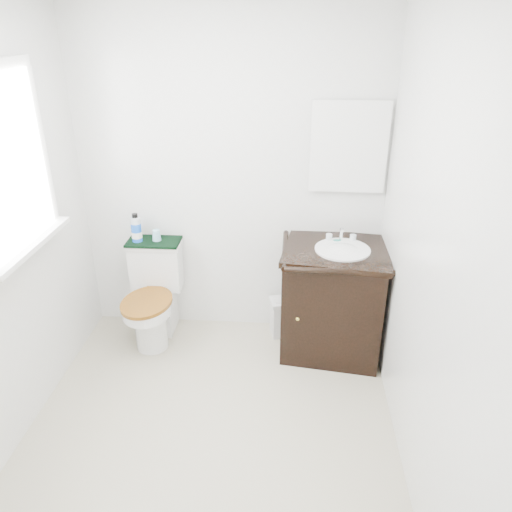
# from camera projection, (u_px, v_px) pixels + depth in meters

# --- Properties ---
(floor) EXTENTS (2.40, 2.40, 0.00)m
(floor) POSITION_uv_depth(u_px,v_px,m) (211.00, 431.00, 2.99)
(floor) COLOR beige
(floor) RESTS_ON ground
(wall_back) EXTENTS (2.40, 0.00, 2.40)m
(wall_back) POSITION_uv_depth(u_px,v_px,m) (230.00, 179.00, 3.55)
(wall_back) COLOR silver
(wall_back) RESTS_ON ground
(wall_front) EXTENTS (2.40, 0.00, 2.40)m
(wall_front) POSITION_uv_depth(u_px,v_px,m) (127.00, 429.00, 1.39)
(wall_front) COLOR silver
(wall_front) RESTS_ON ground
(wall_right) EXTENTS (0.00, 2.40, 2.40)m
(wall_right) POSITION_uv_depth(u_px,v_px,m) (427.00, 257.00, 2.40)
(wall_right) COLOR silver
(wall_right) RESTS_ON ground
(window) EXTENTS (0.02, 0.70, 0.90)m
(window) POSITION_uv_depth(u_px,v_px,m) (5.00, 163.00, 2.62)
(window) COLOR white
(window) RESTS_ON wall_left
(mirror) EXTENTS (0.50, 0.02, 0.60)m
(mirror) POSITION_uv_depth(u_px,v_px,m) (349.00, 147.00, 3.37)
(mirror) COLOR silver
(mirror) RESTS_ON wall_back
(toilet) EXTENTS (0.40, 0.63, 0.74)m
(toilet) POSITION_uv_depth(u_px,v_px,m) (155.00, 299.00, 3.76)
(toilet) COLOR white
(toilet) RESTS_ON floor
(vanity) EXTENTS (0.79, 0.70, 0.92)m
(vanity) POSITION_uv_depth(u_px,v_px,m) (334.00, 298.00, 3.57)
(vanity) COLOR black
(vanity) RESTS_ON floor
(trash_bin) EXTENTS (0.25, 0.22, 0.30)m
(trash_bin) POSITION_uv_depth(u_px,v_px,m) (284.00, 316.00, 3.85)
(trash_bin) COLOR silver
(trash_bin) RESTS_ON floor
(towel) EXTENTS (0.39, 0.22, 0.02)m
(towel) POSITION_uv_depth(u_px,v_px,m) (154.00, 242.00, 3.69)
(towel) COLOR black
(towel) RESTS_ON toilet
(mouthwash_bottle) EXTENTS (0.07, 0.07, 0.21)m
(mouthwash_bottle) POSITION_uv_depth(u_px,v_px,m) (136.00, 229.00, 3.64)
(mouthwash_bottle) COLOR blue
(mouthwash_bottle) RESTS_ON towel
(cup) EXTENTS (0.07, 0.07, 0.08)m
(cup) POSITION_uv_depth(u_px,v_px,m) (157.00, 235.00, 3.67)
(cup) COLOR #86C3DB
(cup) RESTS_ON towel
(soap_bar) EXTENTS (0.07, 0.05, 0.02)m
(soap_bar) POSITION_uv_depth(u_px,v_px,m) (337.00, 241.00, 3.49)
(soap_bar) COLOR #166E63
(soap_bar) RESTS_ON vanity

